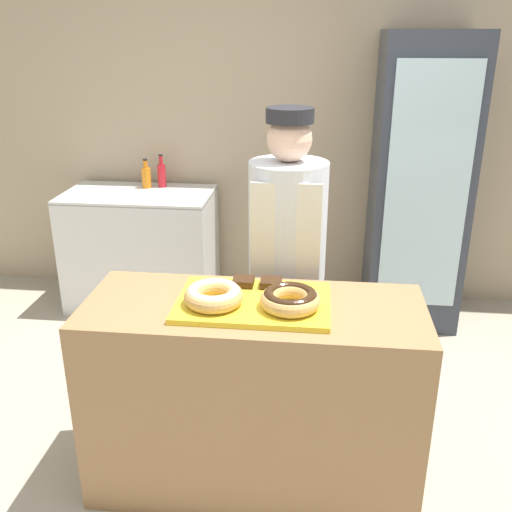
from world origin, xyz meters
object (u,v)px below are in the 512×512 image
(serving_tray, at_px, (253,303))
(brownie_back_left, at_px, (243,282))
(donut_chocolate_glaze, at_px, (290,298))
(bottle_red, at_px, (162,174))
(bottle_orange, at_px, (146,177))
(brownie_back_right, at_px, (271,283))
(baker_person, at_px, (287,265))
(beverage_fridge, at_px, (419,185))
(chest_freezer, at_px, (142,248))
(donut_light_glaze, at_px, (214,295))

(serving_tray, xyz_separation_m, brownie_back_left, (-0.06, 0.14, 0.03))
(donut_chocolate_glaze, distance_m, bottle_red, 2.27)
(bottle_orange, bearing_deg, donut_chocolate_glaze, -59.09)
(brownie_back_left, xyz_separation_m, brownie_back_right, (0.12, 0.00, 0.00))
(brownie_back_left, relative_size, brownie_back_right, 1.00)
(serving_tray, distance_m, baker_person, 0.56)
(baker_person, height_order, bottle_red, baker_person)
(beverage_fridge, distance_m, chest_freezer, 2.05)
(serving_tray, xyz_separation_m, donut_chocolate_glaze, (0.15, -0.05, 0.05))
(baker_person, xyz_separation_m, bottle_red, (-1.02, 1.40, 0.11))
(donut_light_glaze, distance_m, donut_chocolate_glaze, 0.31)
(beverage_fridge, bearing_deg, donut_light_glaze, -120.79)
(serving_tray, bearing_deg, brownie_back_right, 67.19)
(brownie_back_right, relative_size, bottle_orange, 0.42)
(donut_chocolate_glaze, xyz_separation_m, baker_person, (-0.05, 0.61, -0.11))
(brownie_back_left, height_order, bottle_orange, bottle_orange)
(baker_person, height_order, chest_freezer, baker_person)
(brownie_back_right, xyz_separation_m, bottle_orange, (-1.08, 1.77, 0.02))
(donut_chocolate_glaze, height_order, baker_person, baker_person)
(donut_light_glaze, relative_size, brownie_back_left, 2.69)
(chest_freezer, bearing_deg, bottle_orange, 79.86)
(beverage_fridge, bearing_deg, chest_freezer, 179.81)
(beverage_fridge, relative_size, chest_freezer, 1.84)
(brownie_back_left, relative_size, bottle_red, 0.37)
(serving_tray, bearing_deg, donut_chocolate_glaze, -19.57)
(brownie_back_right, bearing_deg, donut_light_glaze, -137.27)
(donut_chocolate_glaze, bearing_deg, chest_freezer, 123.50)
(donut_chocolate_glaze, bearing_deg, bottle_orange, 120.91)
(brownie_back_left, bearing_deg, chest_freezer, 121.40)
(serving_tray, bearing_deg, bottle_red, 115.16)
(donut_chocolate_glaze, distance_m, brownie_back_left, 0.29)
(brownie_back_left, relative_size, baker_person, 0.06)
(serving_tray, distance_m, bottle_red, 2.15)
(brownie_back_left, relative_size, chest_freezer, 0.08)
(donut_chocolate_glaze, xyz_separation_m, beverage_fridge, (0.77, 1.81, 0.02))
(serving_tray, distance_m, donut_light_glaze, 0.17)
(donut_light_glaze, relative_size, donut_chocolate_glaze, 1.00)
(chest_freezer, xyz_separation_m, bottle_orange, (0.03, 0.15, 0.51))
(brownie_back_left, height_order, bottle_red, bottle_red)
(beverage_fridge, bearing_deg, brownie_back_right, -118.18)
(donut_light_glaze, distance_m, brownie_back_right, 0.29)
(serving_tray, xyz_separation_m, bottle_red, (-0.91, 1.95, 0.06))
(donut_light_glaze, xyz_separation_m, donut_chocolate_glaze, (0.31, 0.00, 0.00))
(bottle_orange, xyz_separation_m, bottle_red, (0.11, 0.03, 0.01))
(serving_tray, relative_size, chest_freezer, 0.59)
(brownie_back_left, bearing_deg, beverage_fridge, 58.58)
(donut_chocolate_glaze, xyz_separation_m, bottle_red, (-1.07, 2.00, 0.00))
(baker_person, relative_size, beverage_fridge, 0.83)
(serving_tray, bearing_deg, baker_person, 79.19)
(serving_tray, bearing_deg, bottle_orange, 118.14)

